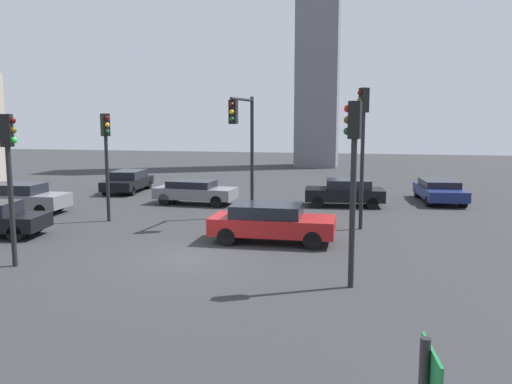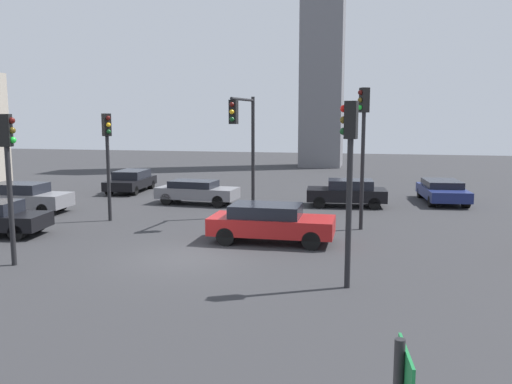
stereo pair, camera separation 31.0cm
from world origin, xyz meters
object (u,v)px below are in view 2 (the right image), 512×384
Objects in this scene: traffic_light_4 at (8,160)px; car_0 at (347,192)px; traffic_light_1 at (349,159)px; car_7 at (197,191)px; traffic_light_0 at (108,146)px; car_1 at (270,222)px; traffic_light_3 at (244,133)px; car_2 at (131,181)px; car_4 at (22,197)px; car_5 at (442,190)px; traffic_light_2 at (363,133)px.

traffic_light_4 is 17.07m from car_0.
traffic_light_4 reaches higher than car_0.
car_7 is at bearing -46.19° from traffic_light_1.
traffic_light_0 is at bearing -24.38° from traffic_light_1.
car_7 is (-8.03, -1.06, -0.04)m from car_0.
traffic_light_1 is at bearing -57.86° from car_1.
traffic_light_3 is at bearing -44.75° from car_7.
traffic_light_1 is 14.03m from car_0.
traffic_light_4 is at bearing -27.24° from traffic_light_3.
car_2 is (-14.40, 16.42, -2.86)m from traffic_light_1.
traffic_light_4 is at bearing -57.72° from car_4.
traffic_light_3 is 1.15× the size of car_5.
car_4 is at bearing -35.87° from traffic_light_2.
car_5 is at bearing 134.77° from traffic_light_3.
traffic_light_2 is (11.20, 0.56, 0.65)m from traffic_light_0.
traffic_light_3 is at bearing -40.54° from traffic_light_2.
traffic_light_1 is 1.10× the size of car_2.
car_5 is at bearing 31.43° from traffic_light_4.
traffic_light_3 is at bearing 41.26° from traffic_light_4.
traffic_light_4 reaches higher than car_5.
car_5 is at bearing 67.41° from traffic_light_0.
car_5 is at bearing 84.71° from car_2.
car_2 is at bearing -39.53° from traffic_light_1.
car_0 is at bearing 74.17° from car_2.
traffic_light_2 reaches higher than car_0.
car_0 is (4.32, 5.25, -3.26)m from traffic_light_3.
car_7 is (-8.73, 12.67, -2.86)m from traffic_light_1.
traffic_light_1 reaches higher than car_0.
traffic_light_3 is 1.32× the size of car_0.
traffic_light_1 is at bearing -15.97° from traffic_light_4.
traffic_light_4 is (-10.44, -0.05, -0.21)m from traffic_light_1.
traffic_light_1 is at bearing 87.87° from car_0.
traffic_light_2 is 1.26× the size of car_2.
car_2 is 8.27m from car_4.
car_0 is at bearing 69.15° from traffic_light_0.
car_7 is (7.62, 4.28, -0.06)m from car_4.
traffic_light_4 is 17.15m from car_2.
car_0 is 0.92× the size of car_4.
car_5 is (9.39, 7.74, -3.34)m from traffic_light_3.
car_7 is at bearing 2.44° from car_0.
traffic_light_1 reaches higher than car_4.
car_1 reaches higher than car_2.
traffic_light_1 is at bearing -29.86° from car_4.
car_4 reaches higher than car_0.
traffic_light_1 is 1.10× the size of car_1.
car_1 reaches higher than car_0.
traffic_light_2 reaches higher than car_2.
traffic_light_3 is at bearing -2.25° from car_4.
traffic_light_2 is 1.38× the size of car_0.
car_4 is at bearing -17.94° from traffic_light_1.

